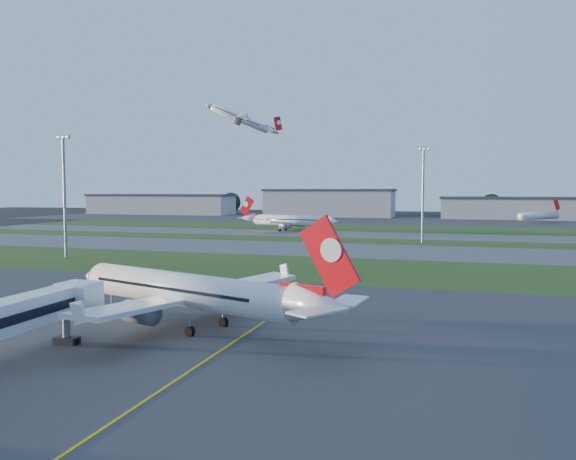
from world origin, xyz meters
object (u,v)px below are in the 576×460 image
at_px(airliner_parked, 186,291).
at_px(mini_jet_near, 539,216).
at_px(airliner_taxiing, 290,220).
at_px(light_mast_west, 64,188).
at_px(light_mast_centre, 423,188).

height_order(airliner_parked, mini_jet_near, airliner_parked).
relative_size(airliner_taxiing, light_mast_west, 1.36).
bearing_deg(airliner_taxiing, airliner_parked, 111.66).
height_order(light_mast_west, light_mast_centre, same).
xyz_separation_m(airliner_taxiing, mini_jet_near, (89.51, 80.20, -0.57)).
distance_m(airliner_taxiing, mini_jet_near, 120.19).
xyz_separation_m(airliner_parked, mini_jet_near, (59.41, 215.32, -0.51)).
xyz_separation_m(mini_jet_near, light_mast_west, (-112.47, -167.95, 11.53)).
bearing_deg(light_mast_west, airliner_taxiing, 75.34).
xyz_separation_m(airliner_taxiing, light_mast_west, (-22.95, -87.75, 10.96)).
height_order(airliner_parked, airliner_taxiing, airliner_taxiing).
bearing_deg(airliner_parked, airliner_taxiing, 121.12).
bearing_deg(light_mast_centre, airliner_parked, -99.31).
distance_m(airliner_parked, light_mast_centre, 105.33).
bearing_deg(airliner_taxiing, light_mast_centre, 155.09).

